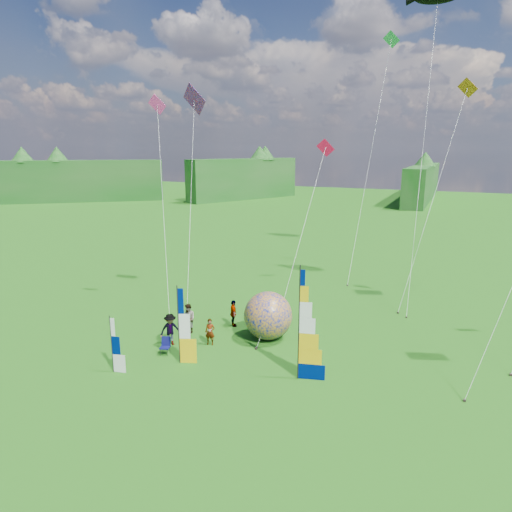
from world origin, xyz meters
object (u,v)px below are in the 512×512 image
at_px(side_banner_left, 179,326).
at_px(kite_whale, 425,128).
at_px(spectator_a, 210,332).
at_px(feather_banner_main, 299,325).
at_px(camp_chair, 165,346).
at_px(spectator_c, 170,330).
at_px(spectator_b, 189,319).
at_px(side_banner_far, 112,345).
at_px(bol_inflatable, 268,316).
at_px(spectator_d, 233,313).

height_order(side_banner_left, kite_whale, kite_whale).
bearing_deg(spectator_a, feather_banner_main, -31.27).
bearing_deg(feather_banner_main, camp_chair, 169.50).
bearing_deg(spectator_c, spectator_b, 38.87).
bearing_deg(feather_banner_main, side_banner_far, -173.83).
height_order(feather_banner_main, camp_chair, feather_banner_main).
relative_size(bol_inflatable, spectator_a, 1.85).
distance_m(feather_banner_main, spectator_d, 7.59).
bearing_deg(bol_inflatable, spectator_a, -140.68).
xyz_separation_m(side_banner_left, bol_inflatable, (2.89, 4.74, -0.61)).
bearing_deg(spectator_a, bol_inflatable, 23.85).
bearing_deg(camp_chair, side_banner_far, -130.43).
relative_size(camp_chair, kite_whale, 0.04).
xyz_separation_m(feather_banner_main, camp_chair, (-7.30, -0.46, -2.23)).
bearing_deg(side_banner_far, spectator_a, 48.30).
bearing_deg(bol_inflatable, spectator_c, -146.01).
bearing_deg(kite_whale, spectator_b, -112.19).
distance_m(side_banner_left, side_banner_far, 3.31).
bearing_deg(feather_banner_main, spectator_d, 127.63).
xyz_separation_m(bol_inflatable, spectator_b, (-4.62, -1.18, -0.51)).
bearing_deg(bol_inflatable, feather_banner_main, -50.18).
bearing_deg(spectator_c, camp_chair, -121.58).
bearing_deg(bol_inflatable, side_banner_far, -127.72).
distance_m(side_banner_left, spectator_c, 2.60).
bearing_deg(side_banner_far, camp_chair, 54.47).
xyz_separation_m(feather_banner_main, spectator_a, (-5.75, 1.63, -1.94)).
height_order(side_banner_far, spectator_c, side_banner_far).
relative_size(side_banner_left, spectator_c, 2.19).
distance_m(side_banner_far, bol_inflatable, 8.72).
relative_size(feather_banner_main, side_banner_left, 1.35).
relative_size(spectator_d, kite_whale, 0.07).
relative_size(side_banner_left, spectator_b, 2.27).
bearing_deg(camp_chair, spectator_c, 93.61).
relative_size(side_banner_left, kite_whale, 0.17).
relative_size(spectator_c, kite_whale, 0.08).
height_order(feather_banner_main, spectator_c, feather_banner_main).
distance_m(bol_inflatable, spectator_d, 2.81).
xyz_separation_m(spectator_b, camp_chair, (0.45, -3.05, -0.42)).
height_order(feather_banner_main, spectator_a, feather_banner_main).
distance_m(side_banner_left, spectator_a, 2.90).
relative_size(side_banner_left, side_banner_far, 1.42).
bearing_deg(kite_whale, side_banner_far, -104.79).
xyz_separation_m(side_banner_left, kite_whale, (9.48, 17.70, 10.11)).
height_order(feather_banner_main, bol_inflatable, feather_banner_main).
distance_m(feather_banner_main, side_banner_left, 6.15).
bearing_deg(spectator_d, spectator_a, 145.44).
distance_m(side_banner_far, spectator_d, 8.17).
distance_m(feather_banner_main, spectator_c, 7.96).
distance_m(bol_inflatable, kite_whale, 18.07).
relative_size(feather_banner_main, spectator_a, 3.58).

